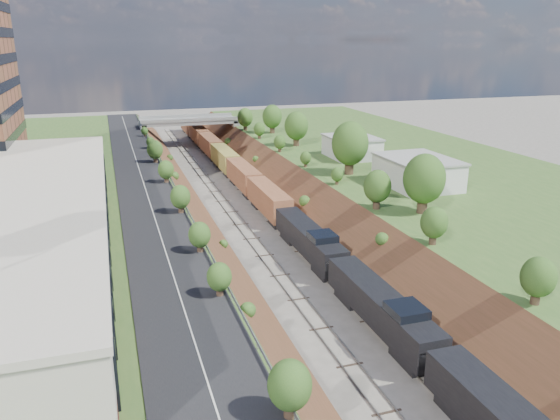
{
  "coord_description": "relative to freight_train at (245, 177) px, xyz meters",
  "views": [
    {
      "loc": [
        -20.2,
        -17.3,
        25.97
      ],
      "look_at": [
        -0.74,
        43.54,
        6.0
      ],
      "focal_mm": 35.0,
      "sensor_mm": 36.0,
      "label": 1
    }
  ],
  "objects": [
    {
      "name": "commercial_building",
      "position": [
        -30.6,
        -36.42,
        5.94
      ],
      "size": [
        14.3,
        62.3,
        7.0
      ],
      "color": "brown",
      "rests_on": "platform_left"
    },
    {
      "name": "tree_right_large",
      "position": [
        14.4,
        -34.42,
        6.81
      ],
      "size": [
        5.25,
        5.25,
        7.61
      ],
      "color": "#473323",
      "rests_on": "platform_right"
    },
    {
      "name": "embankment_right",
      "position": [
        8.4,
        -14.42,
        -2.57
      ],
      "size": [
        10.0,
        180.0,
        10.0
      ],
      "primitive_type": "cube",
      "rotation": [
        0.0,
        0.79,
        0.0
      ],
      "color": "brown",
      "rests_on": "ground"
    },
    {
      "name": "white_building_near",
      "position": [
        20.9,
        -22.42,
        4.43
      ],
      "size": [
        9.0,
        12.0,
        4.0
      ],
      "primitive_type": "cube",
      "color": "silver",
      "rests_on": "platform_right"
    },
    {
      "name": "embankment_left",
      "position": [
        -13.6,
        -14.42,
        -2.57
      ],
      "size": [
        10.0,
        180.0,
        10.0
      ],
      "primitive_type": "cube",
      "rotation": [
        0.0,
        0.79,
        0.0
      ],
      "color": "brown",
      "rests_on": "ground"
    },
    {
      "name": "rail_left_track",
      "position": [
        -5.2,
        -14.42,
        -2.48
      ],
      "size": [
        1.58,
        180.0,
        0.18
      ],
      "primitive_type": "cube",
      "color": "gray",
      "rests_on": "ground"
    },
    {
      "name": "white_building_far",
      "position": [
        20.4,
        -0.42,
        4.23
      ],
      "size": [
        8.0,
        10.0,
        3.6
      ],
      "primitive_type": "cube",
      "color": "silver",
      "rests_on": "platform_right"
    },
    {
      "name": "tree_left_crest",
      "position": [
        -14.4,
        -54.42,
        4.47
      ],
      "size": [
        2.45,
        2.45,
        3.55
      ],
      "color": "#473323",
      "rests_on": "platform_left"
    },
    {
      "name": "guardrail",
      "position": [
        -14.0,
        -14.62,
        2.98
      ],
      "size": [
        0.1,
        171.0,
        0.7
      ],
      "color": "#99999E",
      "rests_on": "platform_left"
    },
    {
      "name": "rail_right_track",
      "position": [
        0.0,
        -14.42,
        -2.48
      ],
      "size": [
        1.58,
        180.0,
        0.18
      ],
      "primitive_type": "cube",
      "color": "gray",
      "rests_on": "ground"
    },
    {
      "name": "overpass",
      "position": [
        -2.6,
        47.58,
        2.35
      ],
      "size": [
        24.5,
        8.3,
        7.4
      ],
      "color": "gray",
      "rests_on": "ground"
    },
    {
      "name": "road",
      "position": [
        -18.1,
        -14.42,
        2.48
      ],
      "size": [
        8.0,
        180.0,
        0.1
      ],
      "primitive_type": "cube",
      "color": "black",
      "rests_on": "platform_left"
    },
    {
      "name": "platform_left",
      "position": [
        -35.6,
        -14.42,
        -0.07
      ],
      "size": [
        44.0,
        180.0,
        5.0
      ],
      "primitive_type": "cube",
      "color": "#395D26",
      "rests_on": "ground"
    },
    {
      "name": "platform_right",
      "position": [
        30.4,
        -14.42,
        -0.07
      ],
      "size": [
        44.0,
        180.0,
        5.0
      ],
      "primitive_type": "cube",
      "color": "#395D26",
      "rests_on": "ground"
    },
    {
      "name": "freight_train",
      "position": [
        0.0,
        0.0,
        0.0
      ],
      "size": [
        2.99,
        152.33,
        4.55
      ],
      "color": "black",
      "rests_on": "ground"
    }
  ]
}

